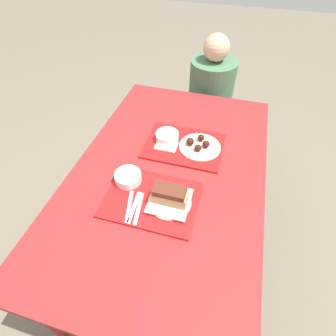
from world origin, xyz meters
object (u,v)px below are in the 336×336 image
wings_plate_far (199,145)px  person_seated_across (211,87)px  bowl_coleslaw_far (167,136)px  tray_far (184,146)px  tray_near (151,199)px  bowl_coleslaw_near (128,177)px  brisket_sandwich_plate (170,197)px

wings_plate_far → person_seated_across: (-0.05, 0.79, -0.08)m
bowl_coleslaw_far → person_seated_across: 0.80m
tray_far → bowl_coleslaw_far: bowl_coleslaw_far is taller
wings_plate_far → bowl_coleslaw_far: bearing=176.3°
tray_near → person_seated_across: 1.21m
bowl_coleslaw_near → bowl_coleslaw_far: size_ratio=1.00×
tray_near → wings_plate_far: bearing=70.7°
person_seated_across → wings_plate_far: bearing=-86.2°
tray_near → tray_far: size_ratio=1.00×
brisket_sandwich_plate → person_seated_across: person_seated_across is taller
tray_near → bowl_coleslaw_far: (-0.04, 0.42, 0.03)m
tray_far → wings_plate_far: 0.09m
bowl_coleslaw_near → bowl_coleslaw_far: 0.36m
bowl_coleslaw_near → wings_plate_far: 0.44m
tray_far → brisket_sandwich_plate: brisket_sandwich_plate is taller
bowl_coleslaw_near → tray_far: bearing=58.9°
brisket_sandwich_plate → bowl_coleslaw_far: bearing=107.4°
bowl_coleslaw_near → wings_plate_far: (0.28, 0.33, -0.01)m
wings_plate_far → person_seated_across: size_ratio=0.35×
bowl_coleslaw_near → tray_near: bearing=-27.9°
brisket_sandwich_plate → bowl_coleslaw_near: bearing=162.4°
bowl_coleslaw_near → brisket_sandwich_plate: bearing=-17.6°
bowl_coleslaw_near → wings_plate_far: bearing=49.7°
tray_near → bowl_coleslaw_near: (-0.14, 0.07, 0.03)m
bowl_coleslaw_far → person_seated_across: (0.13, 0.78, -0.09)m
tray_far → person_seated_across: person_seated_across is taller
bowl_coleslaw_far → wings_plate_far: 0.19m
tray_far → bowl_coleslaw_near: size_ratio=3.29×
tray_near → wings_plate_far: wings_plate_far is taller
bowl_coleslaw_far → person_seated_across: bearing=80.3°
bowl_coleslaw_near → bowl_coleslaw_far: bearing=74.4°
bowl_coleslaw_near → person_seated_across: person_seated_across is taller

